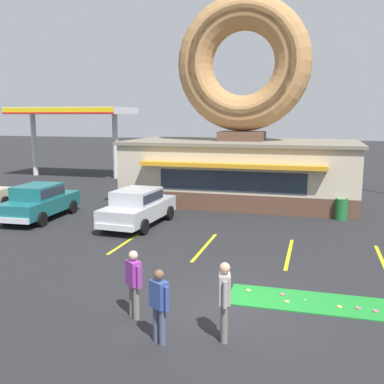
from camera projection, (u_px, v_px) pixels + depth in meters
ground_plane at (228, 309)px, 11.05m from camera, size 160.00×160.00×0.00m
donut_shop_building at (242, 134)px, 24.19m from camera, size 12.30×6.75×10.96m
putting_mat at (315, 303)px, 11.40m from camera, size 4.45×1.39×0.03m
mini_donut_near_left at (375, 311)px, 10.83m from camera, size 0.13×0.13×0.04m
mini_donut_near_right at (248, 290)px, 12.12m from camera, size 0.13×0.13×0.04m
mini_donut_mid_left at (282, 294)px, 11.85m from camera, size 0.13×0.13×0.04m
mini_donut_mid_centre at (358, 308)px, 11.01m from camera, size 0.13×0.13×0.04m
mini_donut_mid_right at (339, 307)px, 11.08m from camera, size 0.13×0.13×0.04m
mini_donut_far_left at (287, 301)px, 11.39m from camera, size 0.13×0.13×0.04m
golf_ball at (305, 300)px, 11.48m from camera, size 0.04×0.04×0.04m
car_teal at (39, 200)px, 20.56m from camera, size 2.13×4.63×1.60m
car_silver at (138, 206)px, 19.32m from camera, size 2.18×4.65×1.60m
pedestrian_blue_sweater_man at (134, 281)px, 10.45m from camera, size 0.48×0.43×1.63m
pedestrian_hooded_kid at (224, 298)px, 9.35m from camera, size 0.32×0.58×1.72m
pedestrian_leather_jacket_man at (159, 303)px, 9.27m from camera, size 0.52×0.40×1.60m
trash_bin at (341, 209)px, 20.45m from camera, size 0.57×0.57×0.97m
gas_station_canopy at (72, 113)px, 34.07m from camera, size 9.00×4.46×5.30m
parking_stripe_far_left at (128, 241)px, 17.08m from camera, size 0.12×3.60×0.01m
parking_stripe_left at (205, 247)px, 16.28m from camera, size 0.12×3.60×0.01m
parking_stripe_mid_left at (289, 254)px, 15.49m from camera, size 0.12×3.60×0.01m
parking_stripe_centre at (382, 261)px, 14.69m from camera, size 0.12×3.60×0.01m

